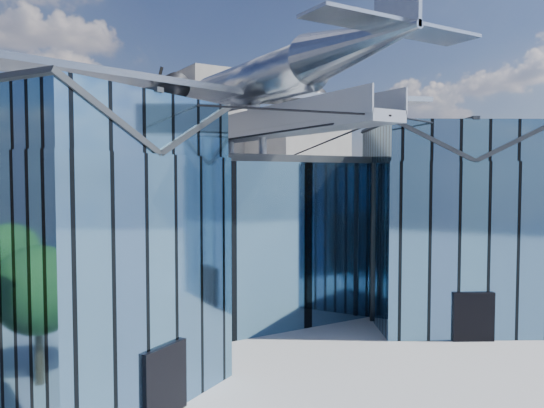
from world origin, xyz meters
TOP-DOWN VIEW (x-y plane):
  - ground_plane at (0.00, 0.00)m, footprint 120.00×120.00m
  - museum at (0.00, 5.82)m, footprint 32.88×24.50m
  - bg_towers at (1.45, 50.49)m, footprint 77.00×24.50m
  - tree_side_e at (23.15, 13.18)m, footprint 4.28×4.28m

SIDE VIEW (x-z plane):
  - ground_plane at x=0.00m, z-range 0.00..0.00m
  - tree_side_e at x=23.15m, z-range 0.96..6.40m
  - museum at x=0.00m, z-range -3.26..14.34m
  - bg_towers at x=1.45m, z-range -2.99..23.01m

